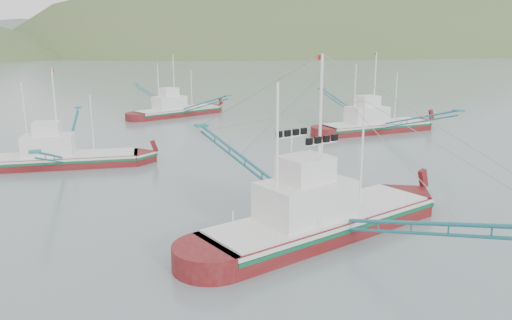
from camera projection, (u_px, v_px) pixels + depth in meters
name	position (u px, v px, depth m)	size (l,w,h in m)	color
ground	(290.00, 227.00, 32.62)	(1200.00, 1200.00, 0.00)	slate
main_boat	(322.00, 200.00, 30.92)	(16.99, 29.19, 12.04)	#5C0D0F
bg_boat_right	(375.00, 121.00, 66.32)	(15.52, 27.85, 11.27)	#5C0D0F
bg_boat_left	(62.00, 149.00, 48.14)	(14.20, 24.78, 10.11)	#5C0D0F
bg_boat_far	(177.00, 103.00, 80.57)	(14.87, 25.21, 10.59)	#5C0D0F
headland_right	(319.00, 53.00, 507.67)	(684.00, 432.00, 306.00)	#45592D
ridge_distant	(94.00, 52.00, 548.77)	(960.00, 400.00, 240.00)	slate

